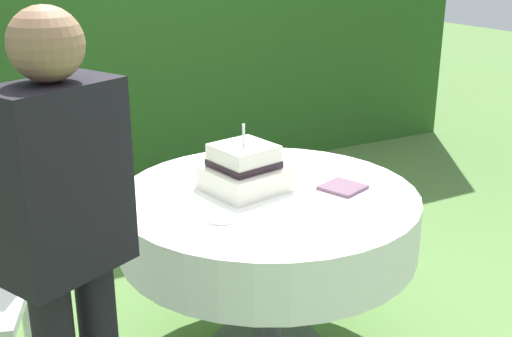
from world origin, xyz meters
name	(u,v)px	position (x,y,z in m)	size (l,w,h in m)	color
foliage_hedge	(90,0)	(0.00, 2.61, 1.36)	(6.39, 0.56, 2.72)	#28561E
cake_table	(268,220)	(0.00, 0.00, 0.64)	(1.25, 1.25, 0.77)	#4C4C51
wedding_cake	(244,169)	(-0.07, 0.09, 0.86)	(0.35, 0.36, 0.29)	silver
serving_plate_near	(239,161)	(0.08, 0.41, 0.77)	(0.13, 0.13, 0.01)	white
serving_plate_far	(221,218)	(-0.29, -0.16, 0.77)	(0.12, 0.12, 0.01)	white
napkin_stack	(343,187)	(0.30, -0.11, 0.77)	(0.16, 0.16, 0.01)	#6B4C60
standing_person	(68,245)	(-0.91, -0.44, 0.93)	(0.41, 0.33, 1.60)	black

